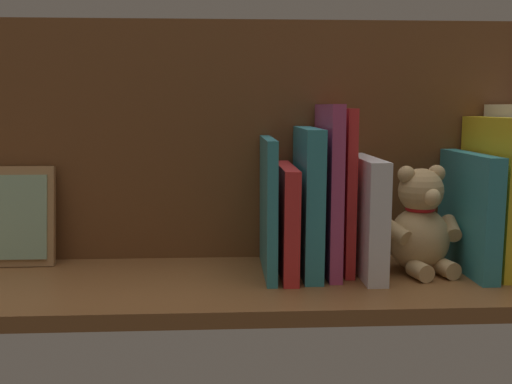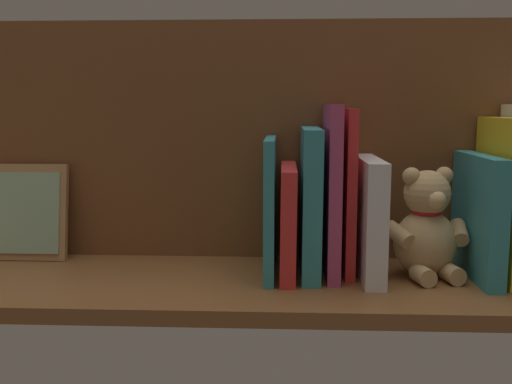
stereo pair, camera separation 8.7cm
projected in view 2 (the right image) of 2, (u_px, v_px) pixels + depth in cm
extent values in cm
cube|color=brown|center=(256.00, 284.00, 88.73)|extent=(105.86, 30.20, 2.20)
cube|color=brown|center=(260.00, 141.00, 98.43)|extent=(105.86, 1.50, 39.40)
cube|color=yellow|center=(502.00, 198.00, 87.94)|extent=(2.74, 17.77, 23.82)
cube|color=teal|center=(478.00, 216.00, 88.03)|extent=(2.67, 18.70, 18.39)
ellipsoid|color=tan|center=(425.00, 243.00, 88.78)|extent=(11.23, 10.47, 10.06)
sphere|color=tan|center=(427.00, 193.00, 87.68)|extent=(6.92, 6.92, 6.92)
sphere|color=tan|center=(444.00, 176.00, 87.76)|extent=(2.67, 2.67, 2.67)
sphere|color=tan|center=(412.00, 176.00, 86.85)|extent=(2.67, 2.67, 2.67)
sphere|color=#DBB77F|center=(436.00, 200.00, 84.89)|extent=(2.67, 2.67, 2.67)
cylinder|color=tan|center=(459.00, 232.00, 88.14)|extent=(2.95, 5.19, 3.72)
cylinder|color=tan|center=(399.00, 235.00, 86.46)|extent=(4.67, 5.43, 3.72)
cylinder|color=tan|center=(452.00, 274.00, 85.55)|extent=(3.45, 4.27, 2.67)
cylinder|color=tan|center=(423.00, 276.00, 84.75)|extent=(3.45, 4.27, 2.67)
torus|color=red|center=(426.00, 211.00, 88.08)|extent=(5.50, 5.50, 0.79)
cube|color=silver|center=(369.00, 217.00, 88.98)|extent=(3.03, 18.39, 17.80)
cube|color=red|center=(347.00, 191.00, 90.69)|extent=(1.47, 14.15, 25.18)
cube|color=#B23F72|center=(331.00, 190.00, 89.67)|extent=(1.90, 16.34, 25.79)
cube|color=teal|center=(310.00, 201.00, 89.75)|extent=(2.88, 17.00, 22.27)
cube|color=red|center=(288.00, 220.00, 89.96)|extent=(2.41, 17.73, 16.57)
cube|color=teal|center=(270.00, 206.00, 89.89)|extent=(1.54, 17.51, 20.76)
cube|color=#A87A4C|center=(29.00, 212.00, 98.56)|extent=(12.94, 4.07, 16.07)
cube|color=#8CAD8C|center=(27.00, 213.00, 97.84)|extent=(10.87, 2.78, 13.38)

